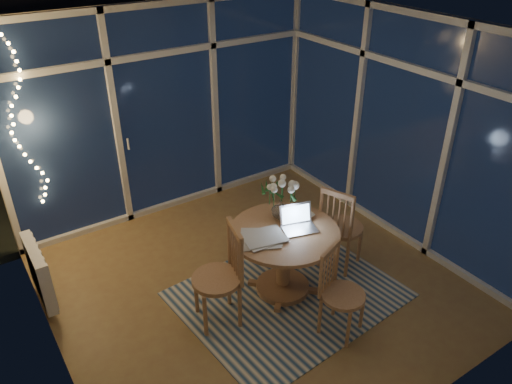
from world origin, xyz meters
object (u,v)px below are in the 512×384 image
Objects in this scene: dining_table at (283,261)px; laptop at (300,219)px; flower_vase at (281,208)px; chair_front at (343,294)px; chair_left at (216,277)px; chair_right at (342,225)px.

dining_table is 3.33× the size of laptop.
chair_front is at bearing -90.36° from flower_vase.
chair_left is 3.22× the size of laptop.
flower_vase is (0.89, 0.23, 0.32)m from chair_left.
dining_table is 5.19× the size of flower_vase.
dining_table is 1.05× the size of chair_right.
dining_table is at bearing 103.75° from chair_left.
chair_left is (-0.78, -0.01, 0.16)m from dining_table.
laptop is (-0.64, -0.06, 0.34)m from chair_right.
chair_right is 3.17× the size of laptop.
dining_table is at bearing 67.73° from chair_right.
chair_left reaches higher than flower_vase.
chair_left reaches higher than dining_table.
flower_vase is at bearing 117.68° from chair_left.
chair_front is at bearing 62.41° from chair_left.
dining_table is 0.51m from laptop.
dining_table is at bearing 171.74° from laptop.
chair_left reaches higher than laptop.
chair_front is (-0.67, -0.77, -0.06)m from chair_right.
flower_vase is (0.11, 0.22, 0.48)m from dining_table.
laptop is at bearing 99.77° from chair_left.
chair_right is (0.78, 0.00, 0.15)m from dining_table.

